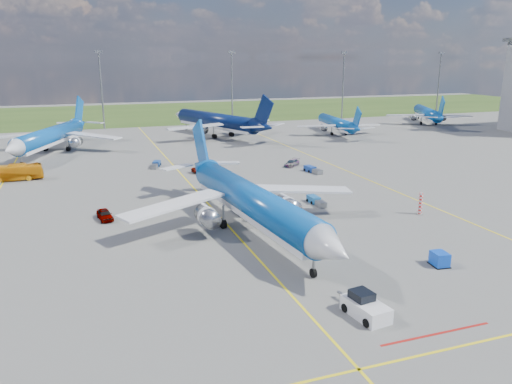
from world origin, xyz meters
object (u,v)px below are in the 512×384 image
object	(u,v)px
bg_jet_ene	(426,124)
pushback_tug	(365,307)
bg_jet_ne	(336,134)
baggage_tug_e	(312,170)
uld_container	(440,259)
bg_jet_nnw	(52,153)
bg_jet_n	(216,136)
service_car_b	(204,169)
warning_post	(420,204)
service_car_c	(292,163)
main_airliner	(252,232)
baggage_tug_w	(316,201)
apron_bus	(11,173)
baggage_tug_c	(156,165)
service_car_a	(105,215)

from	to	relation	value
bg_jet_ene	pushback_tug	size ratio (longest dim) A/B	6.21
bg_jet_ne	baggage_tug_e	size ratio (longest dim) A/B	7.01
bg_jet_ne	uld_container	size ratio (longest dim) A/B	18.42
bg_jet_nnw	bg_jet_n	xyz separation A→B (m)	(41.14, 12.01, 0.00)
bg_jet_ne	service_car_b	xyz separation A→B (m)	(-46.41, -35.09, 0.62)
warning_post	service_car_c	world-z (taller)	warning_post
bg_jet_ene	service_car_c	world-z (taller)	bg_jet_ene
baggage_tug_e	service_car_b	bearing A→B (deg)	152.90
main_airliner	baggage_tug_w	world-z (taller)	main_airliner
warning_post	bg_jet_ne	size ratio (longest dim) A/B	0.09
baggage_tug_w	baggage_tug_e	distance (m)	20.83
bg_jet_nnw	baggage_tug_w	size ratio (longest dim) A/B	9.52
uld_container	apron_bus	world-z (taller)	apron_bus
bg_jet_nnw	service_car_b	xyz separation A→B (m)	(27.42, -30.13, 0.62)
pushback_tug	service_car_c	xyz separation A→B (m)	(17.61, 56.06, -0.15)
warning_post	main_airliner	world-z (taller)	main_airliner
warning_post	bg_jet_n	bearing A→B (deg)	95.99
main_airliner	apron_bus	world-z (taller)	main_airliner
bg_jet_ene	baggage_tug_w	bearing A→B (deg)	68.55
warning_post	bg_jet_nnw	world-z (taller)	bg_jet_nnw
service_car_b	baggage_tug_c	xyz separation A→B (m)	(-7.70, 7.79, -0.15)
bg_jet_n	bg_jet_ene	size ratio (longest dim) A/B	1.22
main_airliner	baggage_tug_e	size ratio (longest dim) A/B	9.20
service_car_a	baggage_tug_w	xyz separation A→B (m)	(29.46, -2.62, -0.24)
uld_container	service_car_c	world-z (taller)	uld_container
bg_jet_n	bg_jet_ne	size ratio (longest dim) A/B	1.37
warning_post	bg_jet_ne	bearing A→B (deg)	70.57
main_airliner	baggage_tug_c	bearing A→B (deg)	92.17
service_car_a	baggage_tug_w	size ratio (longest dim) A/B	0.93
uld_container	service_car_a	bearing A→B (deg)	146.18
bg_jet_n	main_airliner	bearing A→B (deg)	57.56
baggage_tug_c	baggage_tug_e	xyz separation A→B (m)	(26.85, -14.35, 0.01)
service_car_a	bg_jet_ene	bearing A→B (deg)	24.70
bg_jet_ene	baggage_tug_w	distance (m)	102.26
service_car_c	baggage_tug_w	distance (m)	26.23
service_car_b	main_airliner	bearing A→B (deg)	170.57
bg_jet_n	baggage_tug_e	world-z (taller)	bg_jet_n
bg_jet_n	main_airliner	world-z (taller)	bg_jet_n
bg_jet_ene	baggage_tug_c	world-z (taller)	bg_jet_ene
baggage_tug_c	baggage_tug_e	size ratio (longest dim) A/B	0.98
service_car_a	service_car_b	distance (m)	29.69
bg_jet_nnw	service_car_c	bearing A→B (deg)	-12.97
service_car_a	main_airliner	bearing A→B (deg)	-41.61
bg_jet_n	apron_bus	distance (m)	59.71
bg_jet_nnw	main_airliner	world-z (taller)	main_airliner
apron_bus	service_car_a	xyz separation A→B (m)	(14.03, -27.76, -0.73)
pushback_tug	bg_jet_n	bearing A→B (deg)	73.93
pushback_tug	service_car_a	bearing A→B (deg)	111.31
service_car_b	baggage_tug_w	bearing A→B (deg)	-163.31
main_airliner	bg_jet_n	bearing A→B (deg)	72.74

